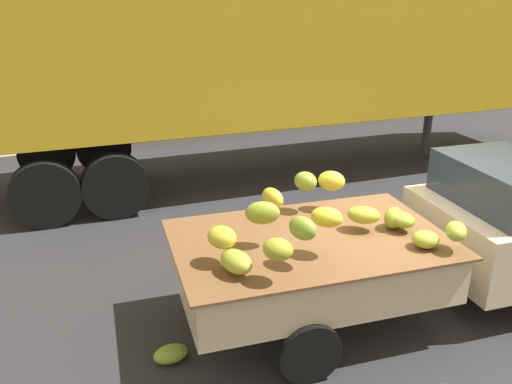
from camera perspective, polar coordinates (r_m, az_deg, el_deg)
ground at (r=6.96m, az=14.07°, el=-10.51°), size 220.00×220.00×0.00m
curb_strip at (r=13.54m, az=-5.71°, el=6.15°), size 80.00×0.80×0.16m
pickup_truck at (r=6.78m, az=21.86°, el=-3.86°), size 5.29×2.28×1.70m
semi_trailer at (r=10.49m, az=3.64°, el=15.49°), size 12.11×3.14×3.95m
fallen_banana_bunch_near_tailgate at (r=5.74m, az=-9.11°, el=-16.73°), size 0.38×0.28×0.16m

